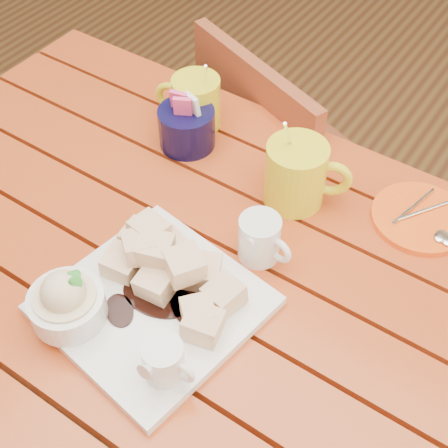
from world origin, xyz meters
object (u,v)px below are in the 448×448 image
Objects in this scene: orange_saucer at (421,218)px; table at (185,298)px; coffee_mug_left at (195,101)px; coffee_mug_right at (298,173)px; chair_far at (283,178)px; dessert_plate at (136,296)px.

table is at bearing -134.22° from orange_saucer.
orange_saucer is (0.45, 0.00, -0.05)m from coffee_mug_left.
coffee_mug_right reaches higher than table.
coffee_mug_right is at bearing 69.14° from table.
orange_saucer is at bearing 168.42° from chair_far.
chair_far is (-0.18, 0.31, -0.35)m from coffee_mug_right.
coffee_mug_right reaches higher than coffee_mug_left.
coffee_mug_left is 0.18× the size of chair_far.
coffee_mug_right reaches higher than chair_far.
dessert_plate is 0.33m from coffee_mug_right.
dessert_plate is at bearing -79.52° from coffee_mug_left.
chair_far reaches higher than table.
orange_saucer reaches higher than table.
coffee_mug_left is (-0.18, 0.39, 0.02)m from dessert_plate.
chair_far is at bearing 97.09° from coffee_mug_right.
dessert_plate reaches higher than chair_far.
coffee_mug_right is (0.25, -0.07, 0.01)m from coffee_mug_left.
coffee_mug_left is at bearing 121.99° from table.
chair_far is (0.08, 0.24, -0.34)m from coffee_mug_left.
chair_far is (-0.10, 0.63, -0.32)m from dessert_plate.
coffee_mug_right reaches higher than orange_saucer.
table is 3.89× the size of dessert_plate.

